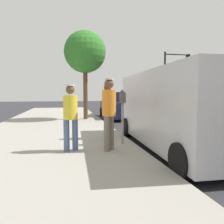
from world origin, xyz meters
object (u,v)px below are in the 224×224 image
at_px(pedestrian_in_red, 107,107).
at_px(parked_van, 179,108).
at_px(pedestrian_in_yellow, 71,113).
at_px(parked_sedan_behind, 118,106).
at_px(pedestrian_in_orange, 109,109).
at_px(traffic_light_corner, 174,71).
at_px(street_tree, 85,52).
at_px(parking_meter_near, 123,107).

height_order(pedestrian_in_red, parked_van, parked_van).
bearing_deg(pedestrian_in_yellow, parked_sedan_behind, -110.85).
relative_size(pedestrian_in_orange, pedestrian_in_yellow, 1.09).
bearing_deg(pedestrian_in_red, pedestrian_in_orange, 80.91).
relative_size(parked_van, traffic_light_corner, 1.01).
bearing_deg(traffic_light_corner, street_tree, 35.70).
relative_size(pedestrian_in_yellow, parked_sedan_behind, 0.36).
distance_m(pedestrian_in_red, parked_sedan_behind, 7.12).
xyz_separation_m(parking_meter_near, parked_van, (-1.50, 0.38, -0.03)).
bearing_deg(pedestrian_in_red, parking_meter_near, 106.76).
relative_size(pedestrian_in_orange, traffic_light_corner, 0.34).
bearing_deg(parked_sedan_behind, traffic_light_corner, -143.07).
bearing_deg(parking_meter_near, parked_van, 165.73).
relative_size(pedestrian_in_orange, parked_van, 0.34).
bearing_deg(street_tree, traffic_light_corner, -144.30).
relative_size(pedestrian_in_red, street_tree, 0.36).
distance_m(pedestrian_in_yellow, parked_van, 2.93).
height_order(pedestrian_in_orange, parked_sedan_behind, pedestrian_in_orange).
distance_m(pedestrian_in_red, street_tree, 6.09).
distance_m(pedestrian_in_orange, parked_sedan_behind, 8.61).
bearing_deg(street_tree, parked_sedan_behind, -148.03).
height_order(pedestrian_in_yellow, traffic_light_corner, traffic_light_corner).
height_order(traffic_light_corner, street_tree, traffic_light_corner).
bearing_deg(parking_meter_near, pedestrian_in_red, -73.24).
distance_m(parked_sedan_behind, street_tree, 3.97).
distance_m(parking_meter_near, pedestrian_in_red, 0.91).
height_order(parking_meter_near, parked_van, parked_van).
relative_size(parking_meter_near, parked_sedan_behind, 0.34).
height_order(parking_meter_near, pedestrian_in_orange, pedestrian_in_orange).
xyz_separation_m(pedestrian_in_red, traffic_light_corner, (-8.10, -11.46, 2.37)).
height_order(pedestrian_in_orange, pedestrian_in_red, pedestrian_in_orange).
distance_m(parked_van, street_tree, 7.50).
distance_m(parked_sedan_behind, traffic_light_corner, 8.17).
xyz_separation_m(pedestrian_in_yellow, parked_van, (-2.93, -0.10, 0.08)).
xyz_separation_m(pedestrian_in_red, parked_van, (-1.76, 1.25, 0.01)).
bearing_deg(pedestrian_in_orange, pedestrian_in_red, -99.09).
height_order(parked_van, street_tree, street_tree).
bearing_deg(parked_van, street_tree, -73.66).
bearing_deg(street_tree, parking_meter_near, 94.29).
relative_size(pedestrian_in_yellow, street_tree, 0.34).
height_order(pedestrian_in_yellow, parked_sedan_behind, pedestrian_in_yellow).
distance_m(pedestrian_in_orange, traffic_light_corner, 15.57).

